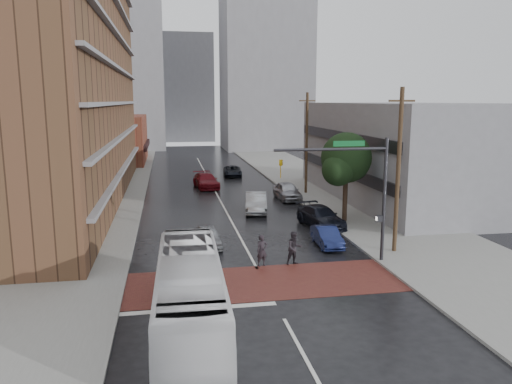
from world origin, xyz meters
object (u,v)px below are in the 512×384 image
object	(u,v)px
car_travel_c	(206,181)
pedestrian_b	(294,248)
transit_bus	(190,293)
car_parked_near	(327,236)
car_travel_a	(208,236)
suv_travel	(232,171)
pedestrian_a	(262,251)
car_parked_mid	(321,217)
car_parked_far	(287,191)
car_travel_b	(256,203)

from	to	relation	value
car_travel_c	pedestrian_b	bearing A→B (deg)	-90.39
transit_bus	car_parked_near	xyz separation A→B (m)	(9.18, 10.43, -0.92)
car_travel_a	suv_travel	size ratio (longest dim) A/B	0.83
transit_bus	suv_travel	size ratio (longest dim) A/B	2.38
transit_bus	pedestrian_b	bearing A→B (deg)	50.86
car_travel_c	car_parked_near	xyz separation A→B (m)	(5.96, -23.06, -0.16)
car_travel_a	car_travel_c	bearing A→B (deg)	83.21
pedestrian_a	car_travel_a	distance (m)	5.20
car_travel_c	car_parked_mid	distance (m)	19.55
pedestrian_a	car_parked_far	world-z (taller)	pedestrian_a
car_parked_near	car_parked_mid	size ratio (longest dim) A/B	0.73
pedestrian_a	car_parked_far	bearing A→B (deg)	55.94
car_travel_b	car_parked_far	world-z (taller)	car_travel_b
transit_bus	car_parked_far	xyz separation A→B (m)	(10.28, 25.76, -0.73)
car_parked_mid	car_parked_far	size ratio (longest dim) A/B	1.09
pedestrian_b	car_travel_b	bearing A→B (deg)	77.50
pedestrian_a	suv_travel	xyz separation A→B (m)	(2.74, 34.07, -0.26)
car_parked_mid	pedestrian_b	bearing A→B (deg)	-126.76
car_parked_mid	car_parked_far	xyz separation A→B (m)	(0.00, 10.50, 0.06)
car_travel_b	transit_bus	bearing A→B (deg)	-97.86
car_travel_a	suv_travel	bearing A→B (deg)	76.95
pedestrian_b	suv_travel	world-z (taller)	pedestrian_b
pedestrian_a	car_travel_b	xyz separation A→B (m)	(2.09, 13.74, -0.09)
car_travel_a	car_parked_near	distance (m)	7.63
pedestrian_a	car_parked_mid	distance (m)	9.98
pedestrian_a	car_travel_c	size ratio (longest dim) A/B	0.34
transit_bus	car_parked_mid	bearing A→B (deg)	57.53
pedestrian_b	car_travel_c	size ratio (longest dim) A/B	0.35
car_parked_mid	car_travel_b	bearing A→B (deg)	114.07
car_travel_c	car_parked_near	world-z (taller)	car_travel_c
car_travel_a	pedestrian_b	bearing A→B (deg)	-46.91
transit_bus	car_travel_a	world-z (taller)	transit_bus
car_travel_a	suv_travel	xyz separation A→B (m)	(5.43, 29.63, -0.01)
transit_bus	suv_travel	xyz separation A→B (m)	(7.08, 41.31, -0.90)
pedestrian_b	car_travel_a	xyz separation A→B (m)	(-4.56, 4.44, -0.30)
car_parked_far	car_travel_a	bearing A→B (deg)	-124.10
pedestrian_b	car_parked_far	distance (m)	18.96
car_parked_mid	car_parked_far	world-z (taller)	car_parked_far
pedestrian_a	car_parked_mid	bearing A→B (deg)	37.19
pedestrian_b	car_parked_near	xyz separation A→B (m)	(2.97, 3.19, -0.33)
pedestrian_a	car_travel_c	distance (m)	26.28
car_travel_c	car_parked_far	distance (m)	10.47
pedestrian_b	car_travel_a	bearing A→B (deg)	124.18
suv_travel	car_parked_mid	xyz separation A→B (m)	(3.20, -26.05, 0.11)
car_travel_b	car_parked_far	distance (m)	6.14
car_travel_a	car_parked_mid	bearing A→B (deg)	19.86
transit_bus	pedestrian_a	distance (m)	8.47
pedestrian_a	suv_travel	size ratio (longest dim) A/B	0.39
car_travel_a	car_travel_c	distance (m)	21.87
pedestrian_a	car_parked_far	xyz separation A→B (m)	(5.94, 18.52, -0.09)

